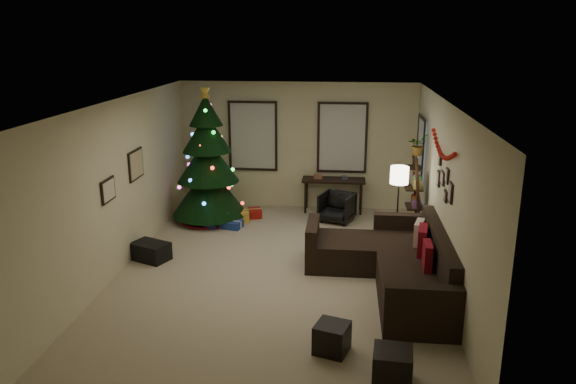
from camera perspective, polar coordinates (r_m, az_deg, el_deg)
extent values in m
plane|color=tan|center=(9.02, -1.03, -8.07)|extent=(7.00, 7.00, 0.00)
plane|color=white|center=(8.30, -1.13, 9.22)|extent=(7.00, 7.00, 0.00)
plane|color=beige|center=(11.95, 0.96, 4.74)|extent=(5.00, 0.00, 5.00)
plane|color=beige|center=(5.32, -5.72, -10.00)|extent=(5.00, 0.00, 5.00)
plane|color=beige|center=(9.20, -16.73, 0.64)|extent=(0.00, 7.00, 7.00)
plane|color=beige|center=(8.63, 15.62, -0.26)|extent=(0.00, 7.00, 7.00)
cube|color=#728CB2|center=(12.00, -3.59, 5.73)|extent=(0.94, 0.02, 1.35)
cube|color=beige|center=(12.00, -3.59, 5.73)|extent=(0.94, 0.03, 1.35)
cube|color=#728CB2|center=(11.84, 5.56, 5.54)|extent=(0.94, 0.02, 1.35)
cube|color=beige|center=(11.84, 5.56, 5.54)|extent=(0.94, 0.03, 1.35)
cube|color=#728CB2|center=(11.05, 13.43, 4.16)|extent=(0.05, 0.27, 1.17)
cube|color=beige|center=(11.05, 13.43, 4.16)|extent=(0.05, 0.45, 1.17)
cylinder|color=black|center=(11.44, -7.99, -2.07)|extent=(0.11, 0.11, 0.33)
cone|color=black|center=(11.30, -8.09, 0.30)|extent=(1.49, 1.49, 1.04)
cone|color=black|center=(11.16, -8.21, 3.28)|extent=(1.22, 1.22, 0.87)
cone|color=black|center=(11.05, -8.32, 6.04)|extent=(0.96, 0.96, 0.77)
cone|color=black|center=(10.99, -8.41, 8.29)|extent=(0.66, 0.66, 0.60)
cylinder|color=maroon|center=(11.49, -7.97, -2.75)|extent=(1.20, 1.20, 0.04)
cube|color=navy|center=(11.00, -7.89, -3.17)|extent=(0.22, 0.22, 0.20)
cube|color=gold|center=(11.27, -9.63, -2.63)|extent=(0.30, 0.22, 0.25)
cube|color=silver|center=(11.71, -9.53, -1.85)|extent=(0.26, 0.26, 0.28)
cube|color=#14591E|center=(11.08, -6.71, -2.72)|extent=(0.28, 0.25, 0.30)
cube|color=maroon|center=(11.55, -3.40, -2.15)|extent=(0.25, 0.30, 0.18)
cube|color=navy|center=(10.97, -5.79, -3.29)|extent=(0.40, 0.30, 0.15)
cube|color=gold|center=(11.31, -4.89, -2.48)|extent=(0.35, 0.28, 0.22)
cube|color=black|center=(8.52, 12.40, -8.29)|extent=(0.98, 2.61, 0.46)
cube|color=black|center=(8.40, 15.24, -5.46)|extent=(0.20, 2.61, 0.46)
cube|color=black|center=(7.21, 13.66, -11.91)|extent=(0.98, 0.20, 0.72)
cube|color=black|center=(9.77, 11.58, -4.23)|extent=(0.98, 0.20, 0.72)
cube|color=black|center=(9.21, 5.95, -6.11)|extent=(0.92, 0.98, 0.46)
cube|color=black|center=(9.17, 2.51, -5.24)|extent=(0.18, 0.98, 0.72)
cube|color=maroon|center=(8.15, 14.03, -6.40)|extent=(0.12, 0.40, 0.40)
cube|color=maroon|center=(8.67, 13.54, -4.99)|extent=(0.20, 0.48, 0.47)
cube|color=beige|center=(9.05, 13.21, -4.13)|extent=(0.21, 0.41, 0.40)
cube|color=black|center=(6.88, 4.50, -14.62)|extent=(0.47, 0.47, 0.36)
cube|color=black|center=(6.42, 10.60, -17.13)|extent=(0.45, 0.45, 0.40)
cube|color=black|center=(11.79, 4.68, 1.22)|extent=(1.32, 0.47, 0.05)
cylinder|color=black|center=(11.73, 1.79, -0.63)|extent=(0.05, 0.05, 0.66)
cylinder|color=black|center=(12.09, 1.92, -0.12)|extent=(0.05, 0.05, 0.66)
cylinder|color=black|center=(11.71, 7.45, -0.79)|extent=(0.05, 0.05, 0.66)
cylinder|color=black|center=(12.07, 7.42, -0.28)|extent=(0.05, 0.05, 0.66)
imported|color=black|center=(11.27, 5.02, -1.55)|extent=(0.73, 0.70, 0.59)
cube|color=black|center=(10.06, 13.14, -1.10)|extent=(0.05, 0.05, 1.59)
cube|color=black|center=(10.47, 12.87, -0.42)|extent=(0.05, 0.05, 1.59)
cube|color=black|center=(10.41, 12.68, -3.31)|extent=(0.30, 0.44, 0.03)
cube|color=black|center=(10.30, 12.79, -1.45)|extent=(0.30, 0.44, 0.03)
cube|color=black|center=(10.20, 12.92, 0.45)|extent=(0.30, 0.44, 0.03)
cube|color=black|center=(10.11, 13.04, 2.38)|extent=(0.30, 0.44, 0.03)
imported|color=#4C4C4C|center=(10.22, 13.11, 5.04)|extent=(0.57, 0.58, 0.49)
cylinder|color=black|center=(10.10, 10.90, -5.59)|extent=(0.26, 0.26, 0.03)
cylinder|color=black|center=(9.89, 11.09, -2.16)|extent=(0.03, 0.03, 1.24)
cylinder|color=white|center=(9.70, 11.30, 1.70)|extent=(0.31, 0.31, 0.30)
cube|color=black|center=(9.73, -15.27, 2.72)|extent=(0.04, 0.60, 0.50)
cube|color=tan|center=(9.73, -15.27, 2.72)|extent=(0.01, 0.54, 0.45)
cube|color=black|center=(8.72, -17.90, 0.17)|extent=(0.04, 0.45, 0.35)
cube|color=beige|center=(8.72, -17.90, 0.17)|extent=(0.01, 0.41, 0.31)
cube|color=black|center=(8.01, 16.27, -0.07)|extent=(0.03, 0.22, 0.28)
cube|color=black|center=(8.30, 15.94, 1.58)|extent=(0.03, 0.18, 0.22)
cube|color=black|center=(8.38, 15.78, -0.40)|extent=(0.03, 0.20, 0.16)
cube|color=black|center=(8.67, 15.50, 1.39)|extent=(0.03, 0.26, 0.20)
cube|color=black|center=(9.03, 15.11, 1.33)|extent=(0.03, 0.18, 0.24)
cube|color=black|center=(8.96, 15.24, 3.18)|extent=(0.03, 0.16, 0.16)
cube|color=#990F0C|center=(12.00, 0.27, 5.14)|extent=(0.14, 0.04, 0.30)
cube|color=white|center=(11.98, 0.27, 5.84)|extent=(0.16, 0.05, 0.08)
cube|color=#990F0C|center=(12.02, 0.60, 4.52)|extent=(0.10, 0.04, 0.08)
cube|color=#990F0C|center=(12.00, 1.85, 4.82)|extent=(0.14, 0.04, 0.30)
cube|color=white|center=(11.97, 1.85, 5.53)|extent=(0.16, 0.05, 0.08)
cube|color=#990F0C|center=(12.02, 2.17, 4.21)|extent=(0.10, 0.04, 0.08)
cube|color=black|center=(9.68, -13.85, -5.89)|extent=(0.71, 0.61, 0.30)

